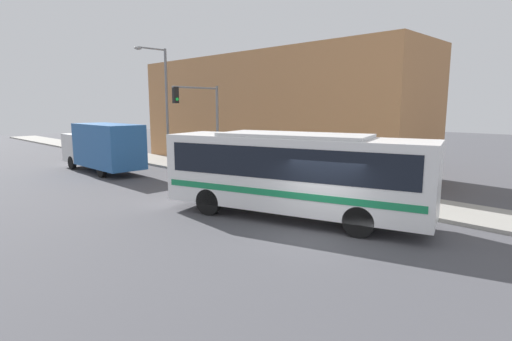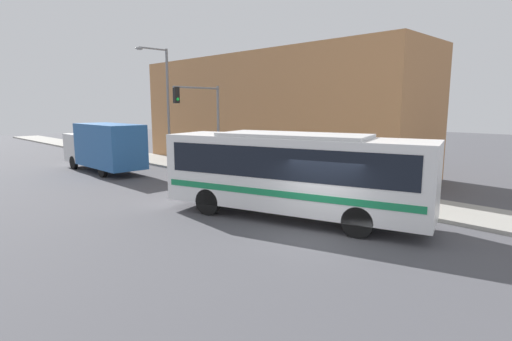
% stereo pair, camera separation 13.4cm
% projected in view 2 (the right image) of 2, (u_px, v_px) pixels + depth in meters
% --- Properties ---
extents(ground_plane, '(120.00, 120.00, 0.00)m').
position_uv_depth(ground_plane, '(318.00, 236.00, 13.42)').
color(ground_plane, '#47474C').
extents(sidewalk, '(3.25, 70.00, 0.16)m').
position_uv_depth(sidewalk, '(159.00, 160.00, 31.65)').
color(sidewalk, gray).
rests_on(sidewalk, ground_plane).
extents(building_facade, '(6.00, 22.67, 7.85)m').
position_uv_depth(building_facade, '(270.00, 112.00, 28.91)').
color(building_facade, '#B27A4C').
rests_on(building_facade, ground_plane).
extents(city_bus, '(5.37, 10.53, 3.31)m').
position_uv_depth(city_bus, '(293.00, 170.00, 15.25)').
color(city_bus, white).
rests_on(city_bus, ground_plane).
extents(delivery_truck, '(2.32, 7.86, 3.19)m').
position_uv_depth(delivery_truck, '(104.00, 146.00, 26.27)').
color(delivery_truck, '#265999').
rests_on(delivery_truck, ground_plane).
extents(fire_hydrant, '(0.26, 0.35, 0.73)m').
position_uv_depth(fire_hydrant, '(322.00, 185.00, 19.36)').
color(fire_hydrant, red).
rests_on(fire_hydrant, sidewalk).
extents(traffic_light_pole, '(3.28, 0.35, 5.37)m').
position_uv_depth(traffic_light_pole, '(204.00, 114.00, 23.75)').
color(traffic_light_pole, slate).
rests_on(traffic_light_pole, sidewalk).
extents(parking_meter, '(0.14, 0.14, 1.31)m').
position_uv_depth(parking_meter, '(250.00, 164.00, 22.80)').
color(parking_meter, slate).
rests_on(parking_meter, sidewalk).
extents(street_lamp, '(2.47, 0.28, 8.13)m').
position_uv_depth(street_lamp, '(164.00, 98.00, 28.19)').
color(street_lamp, slate).
rests_on(street_lamp, sidewalk).
extents(pedestrian_near_corner, '(0.34, 0.34, 1.79)m').
position_uv_depth(pedestrian_near_corner, '(257.00, 161.00, 23.96)').
color(pedestrian_near_corner, '#47382D').
rests_on(pedestrian_near_corner, sidewalk).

